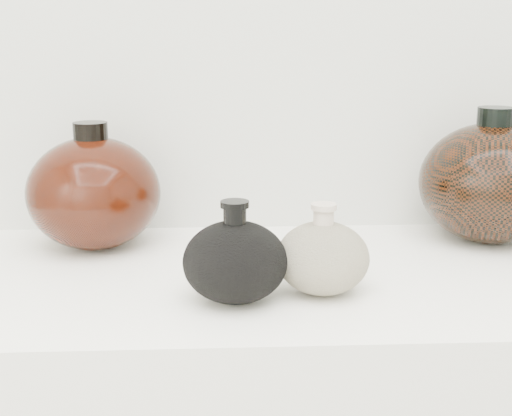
{
  "coord_description": "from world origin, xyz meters",
  "views": [
    {
      "loc": [
        -0.06,
        -0.04,
        1.25
      ],
      "look_at": [
        -0.01,
        0.92,
        1.01
      ],
      "focal_mm": 50.0,
      "sensor_mm": 36.0,
      "label": 1
    }
  ],
  "objects_px": {
    "black_gourd_vase": "(235,261)",
    "right_round_pot": "(490,182)",
    "cream_gourd_vase": "(323,257)",
    "left_round_pot": "(94,192)"
  },
  "relations": [
    {
      "from": "left_round_pot",
      "to": "right_round_pot",
      "type": "xyz_separation_m",
      "value": [
        0.65,
        0.0,
        0.01
      ]
    },
    {
      "from": "black_gourd_vase",
      "to": "right_round_pot",
      "type": "distance_m",
      "value": 0.5
    },
    {
      "from": "right_round_pot",
      "to": "black_gourd_vase",
      "type": "bearing_deg",
      "value": -149.6
    },
    {
      "from": "black_gourd_vase",
      "to": "right_round_pot",
      "type": "bearing_deg",
      "value": 30.4
    },
    {
      "from": "cream_gourd_vase",
      "to": "right_round_pot",
      "type": "bearing_deg",
      "value": 36.24
    },
    {
      "from": "right_round_pot",
      "to": "left_round_pot",
      "type": "bearing_deg",
      "value": -179.56
    },
    {
      "from": "cream_gourd_vase",
      "to": "black_gourd_vase",
      "type": "bearing_deg",
      "value": -168.59
    },
    {
      "from": "black_gourd_vase",
      "to": "cream_gourd_vase",
      "type": "relative_size",
      "value": 1.23
    },
    {
      "from": "cream_gourd_vase",
      "to": "left_round_pot",
      "type": "xyz_separation_m",
      "value": [
        -0.34,
        0.22,
        0.04
      ]
    },
    {
      "from": "black_gourd_vase",
      "to": "left_round_pot",
      "type": "xyz_separation_m",
      "value": [
        -0.22,
        0.25,
        0.04
      ]
    }
  ]
}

